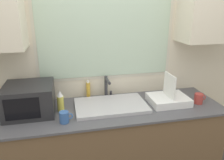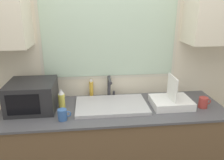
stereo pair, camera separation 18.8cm
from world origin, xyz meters
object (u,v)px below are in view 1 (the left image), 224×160
spray_bottle (60,101)px  soap_bottle (88,90)px  faucet (107,85)px  mug_near_sink (64,117)px  dish_rack (168,99)px  microwave (30,99)px

spray_bottle → soap_bottle: 0.36m
faucet → mug_near_sink: faucet is taller
dish_rack → spray_bottle: 1.01m
microwave → soap_bottle: (0.53, 0.21, -0.04)m
faucet → mug_near_sink: bearing=-136.5°
dish_rack → mug_near_sink: size_ratio=3.33×
spray_bottle → mug_near_sink: spray_bottle is taller
dish_rack → soap_bottle: 0.79m
soap_bottle → dish_rack: bearing=-21.8°
microwave → spray_bottle: bearing=-6.6°
soap_bottle → mug_near_sink: size_ratio=1.69×
spray_bottle → mug_near_sink: 0.22m
faucet → microwave: 0.73m
dish_rack → soap_bottle: size_ratio=1.96×
mug_near_sink → spray_bottle: bearing=97.8°
faucet → mug_near_sink: (-0.43, -0.40, -0.09)m
microwave → mug_near_sink: 0.38m
faucet → soap_bottle: faucet is taller
soap_bottle → faucet: bearing=-15.1°
microwave → mug_near_sink: size_ratio=3.76×
spray_bottle → microwave: bearing=173.4°
spray_bottle → mug_near_sink: size_ratio=1.76×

